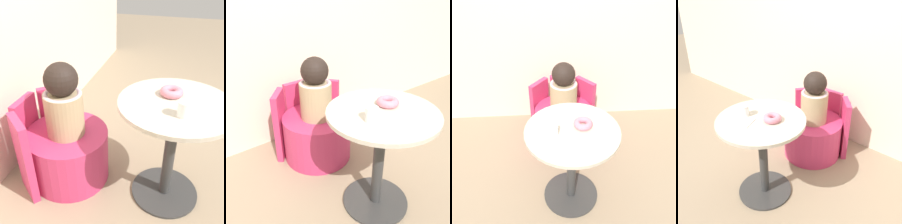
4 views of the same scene
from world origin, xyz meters
The scene contains 9 objects.
ground_plane centered at (0.00, 0.00, 0.00)m, with size 12.00×12.00×0.00m, color gray.
back_wall centered at (0.00, 1.13, 1.20)m, with size 6.00×0.06×2.40m.
round_table centered at (0.06, -0.05, 0.50)m, with size 0.67×0.67×0.72m.
tub_chair centered at (0.05, 0.65, 0.19)m, with size 0.57×0.57×0.38m.
booth_backrest centered at (0.05, 0.88, 0.30)m, with size 0.67×0.24×0.59m.
child_figure centered at (0.05, 0.65, 0.62)m, with size 0.25×0.25×0.50m.
donut centered at (0.14, -0.01, 0.74)m, with size 0.14×0.14×0.05m.
cup centered at (-0.07, -0.09, 0.76)m, with size 0.07×0.07×0.08m.
paper_napkin centered at (-0.01, -0.16, 0.72)m, with size 0.18×0.18×0.01m.
Camera 2 is at (-0.96, -0.95, 1.42)m, focal length 42.00 mm.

